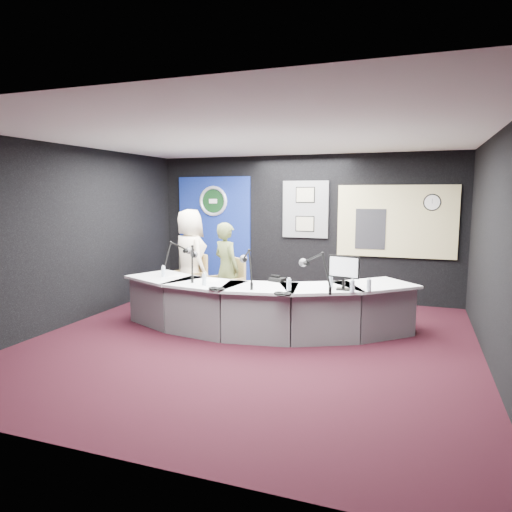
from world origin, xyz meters
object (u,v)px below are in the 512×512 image
(armchair_left, at_px, (190,280))
(person_man, at_px, (190,258))
(person_woman, at_px, (226,269))
(broadcast_desk, at_px, (260,306))
(armchair_right, at_px, (227,287))

(armchair_left, distance_m, person_man, 0.39)
(armchair_left, height_order, person_man, person_man)
(person_woman, bearing_deg, broadcast_desk, 170.35)
(broadcast_desk, relative_size, person_man, 2.53)
(armchair_right, distance_m, person_woman, 0.31)
(armchair_left, xyz_separation_m, person_man, (0.00, 0.00, 0.39))
(broadcast_desk, height_order, person_woman, person_woman)
(armchair_left, bearing_deg, person_woman, 18.34)
(armchair_right, bearing_deg, person_man, -162.64)
(armchair_left, distance_m, armchair_right, 0.90)
(broadcast_desk, height_order, armchair_left, armchair_left)
(broadcast_desk, xyz_separation_m, armchair_right, (-0.85, 0.72, 0.11))
(armchair_left, bearing_deg, broadcast_desk, 6.69)
(armchair_right, xyz_separation_m, person_man, (-0.85, 0.30, 0.41))
(broadcast_desk, bearing_deg, armchair_right, 139.68)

